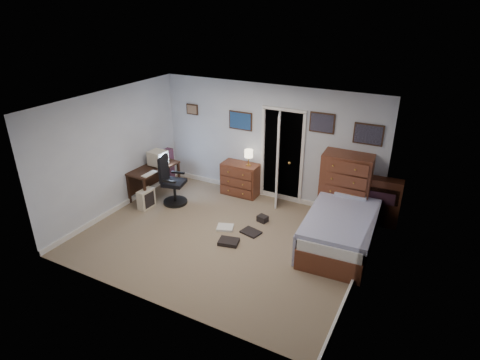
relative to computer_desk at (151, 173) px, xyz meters
name	(u,v)px	position (x,y,z in m)	size (l,w,h in m)	color
floor	(222,238)	(2.28, -0.82, -0.54)	(5.00, 4.00, 0.02)	#88725E
computer_desk	(151,173)	(0.00, 0.00, 0.00)	(0.61, 1.22, 0.69)	black
crt_monitor	(158,158)	(0.10, 0.15, 0.33)	(0.37, 0.35, 0.33)	beige
keyboard	(149,174)	(0.26, -0.35, 0.17)	(0.14, 0.37, 0.02)	beige
pc_tower	(146,199)	(0.28, -0.55, -0.32)	(0.21, 0.39, 0.41)	beige
office_chair	(172,186)	(0.64, -0.12, -0.12)	(0.62, 0.62, 1.06)	black
media_stack	(169,166)	(-0.04, 0.70, -0.09)	(0.17, 0.17, 0.87)	maroon
low_dresser	(240,179)	(1.74, 0.95, -0.16)	(0.83, 0.42, 0.74)	brown
table_lamp	(249,154)	(1.94, 0.95, 0.47)	(0.19, 0.19, 0.36)	gold
doorway	(287,152)	(2.63, 1.45, 0.48)	(0.96, 1.12, 2.05)	black
tall_dresser	(345,187)	(4.07, 0.93, 0.16)	(0.94, 0.55, 1.38)	brown
headboard_bookcase	(372,199)	(4.58, 1.04, -0.02)	(1.08, 0.33, 0.96)	brown
bed	(340,228)	(4.27, -0.01, -0.20)	(1.26, 2.20, 0.70)	brown
wall_posters	(294,124)	(2.85, 1.16, 1.22)	(4.38, 0.04, 0.60)	#331E11
floor_clutter	(240,232)	(2.52, -0.54, -0.49)	(0.91, 1.28, 0.12)	black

